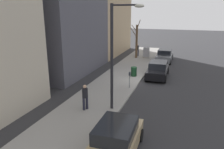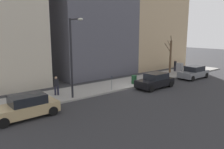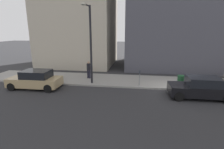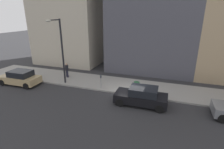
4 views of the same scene
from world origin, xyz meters
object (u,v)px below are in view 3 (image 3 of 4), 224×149
(parked_car_tan, at_px, (35,80))
(streetlamp, at_px, (90,39))
(parking_meter, at_px, (140,76))
(trash_bin, at_px, (181,81))
(parked_car_black, at_px, (200,88))
(pedestrian_midblock, at_px, (89,69))

(parked_car_tan, distance_m, streetlamp, 5.63)
(parking_meter, distance_m, trash_bin, 3.48)
(parking_meter, bearing_deg, parked_car_black, -111.95)
(parked_car_black, bearing_deg, pedestrian_midblock, 69.03)
(parked_car_black, bearing_deg, trash_bin, 20.58)
(parked_car_black, xyz_separation_m, pedestrian_midblock, (3.36, 9.16, 0.35))
(parked_car_tan, xyz_separation_m, parking_meter, (1.55, -8.52, 0.24))
(parked_car_tan, height_order, parking_meter, parked_car_tan)
(parked_car_black, distance_m, trash_bin, 2.34)
(parking_meter, xyz_separation_m, streetlamp, (-0.17, 4.16, 3.04))
(parking_meter, relative_size, trash_bin, 1.50)
(parked_car_tan, relative_size, trash_bin, 4.71)
(parked_car_tan, height_order, pedestrian_midblock, pedestrian_midblock)
(parked_car_black, relative_size, parking_meter, 3.13)
(streetlamp, height_order, pedestrian_midblock, streetlamp)
(parked_car_black, height_order, pedestrian_midblock, pedestrian_midblock)
(parked_car_black, relative_size, trash_bin, 4.70)
(parked_car_black, relative_size, streetlamp, 0.65)
(parked_car_black, xyz_separation_m, trash_bin, (2.18, 0.85, -0.14))
(parked_car_tan, relative_size, parking_meter, 3.14)
(pedestrian_midblock, bearing_deg, parked_car_black, -170.93)
(parked_car_tan, distance_m, pedestrian_midblock, 4.85)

